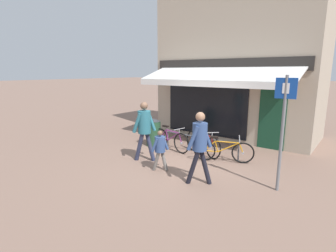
{
  "coord_description": "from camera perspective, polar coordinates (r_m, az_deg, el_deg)",
  "views": [
    {
      "loc": [
        4.24,
        -6.14,
        2.67
      ],
      "look_at": [
        -0.44,
        0.0,
        1.05
      ],
      "focal_mm": 28.0,
      "sensor_mm": 36.0,
      "label": 1
    }
  ],
  "objects": [
    {
      "name": "ground_plane",
      "position": [
        7.92,
        2.58,
        -7.86
      ],
      "size": [
        160.0,
        160.0,
        0.0
      ],
      "primitive_type": "plane",
      "color": "#846656"
    },
    {
      "name": "shop_front",
      "position": [
        11.57,
        15.32,
        14.07
      ],
      "size": [
        6.34,
        4.46,
        6.42
      ],
      "color": "tan",
      "rests_on": "ground_plane"
    },
    {
      "name": "bike_rack_rail",
      "position": [
        8.64,
        7.02,
        -3.07
      ],
      "size": [
        2.74,
        0.04,
        0.57
      ],
      "color": "#47494F",
      "rests_on": "ground_plane"
    },
    {
      "name": "bicycle_purple",
      "position": [
        8.97,
        0.57,
        -2.98
      ],
      "size": [
        1.69,
        0.52,
        0.83
      ],
      "rotation": [
        -0.01,
        0.0,
        -0.15
      ],
      "color": "black",
      "rests_on": "ground_plane"
    },
    {
      "name": "bicycle_red",
      "position": [
        8.62,
        7.51,
        -3.72
      ],
      "size": [
        1.67,
        0.76,
        0.84
      ],
      "rotation": [
        -0.09,
        0.0,
        -0.39
      ],
      "color": "black",
      "rests_on": "ground_plane"
    },
    {
      "name": "bicycle_orange",
      "position": [
        7.97,
        11.95,
        -5.29
      ],
      "size": [
        1.66,
        0.83,
        0.81
      ],
      "rotation": [
        0.11,
        0.0,
        0.42
      ],
      "color": "black",
      "rests_on": "ground_plane"
    },
    {
      "name": "pedestrian_adult",
      "position": [
        7.81,
        -5.18,
        0.13
      ],
      "size": [
        0.61,
        0.66,
        1.81
      ],
      "rotation": [
        0.0,
        0.0,
        0.09
      ],
      "color": "#282D47",
      "rests_on": "ground_plane"
    },
    {
      "name": "pedestrian_child",
      "position": [
        7.07,
        -1.73,
        -4.53
      ],
      "size": [
        0.39,
        0.49,
        1.13
      ],
      "rotation": [
        0.0,
        0.0,
        0.1
      ],
      "color": "slate",
      "rests_on": "ground_plane"
    },
    {
      "name": "pedestrian_second_adult",
      "position": [
        6.19,
        6.92,
        -3.17
      ],
      "size": [
        0.57,
        0.64,
        1.77
      ],
      "rotation": [
        0.0,
        0.0,
        0.21
      ],
      "color": "black",
      "rests_on": "ground_plane"
    },
    {
      "name": "litter_bin",
      "position": [
        9.52,
        -3.17,
        -1.3
      ],
      "size": [
        0.53,
        0.53,
        1.01
      ],
      "color": "#23472D",
      "rests_on": "ground_plane"
    },
    {
      "name": "parking_sign",
      "position": [
        6.19,
        23.75,
        0.71
      ],
      "size": [
        0.44,
        0.07,
        2.6
      ],
      "color": "slate",
      "rests_on": "ground_plane"
    }
  ]
}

